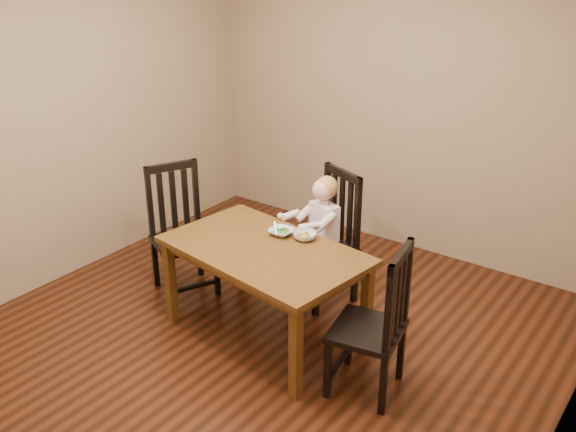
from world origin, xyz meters
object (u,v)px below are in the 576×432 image
Objects in this scene: toddler at (322,225)px; bowl_peas at (281,232)px; chair_left at (181,232)px; chair_child at (327,239)px; bowl_veg at (305,236)px; dining_table at (264,258)px; chair_right at (375,325)px.

toddler reaches higher than bowl_peas.
chair_left is 1.16m from toddler.
bowl_veg is at bearing 122.90° from chair_child.
chair_left is (-1.04, -0.59, -0.00)m from chair_child.
chair_left reaches higher than dining_table.
dining_table is 0.69m from toddler.
bowl_veg reaches higher than dining_table.
chair_left reaches higher than chair_right.
bowl_peas is (0.95, 0.10, 0.23)m from chair_left.
bowl_veg is (1.13, 0.14, 0.23)m from chair_left.
chair_left is at bearing 72.17° from chair_right.
chair_right reaches higher than toddler.
chair_child reaches higher than bowl_veg.
toddler is 0.45m from bowl_peas.
dining_table is 8.84× the size of bowl_veg.
chair_right is (1.93, -0.24, -0.01)m from chair_left.
chair_child is 6.17× the size of bowl_veg.
chair_right is 1.94× the size of toddler.
chair_child is 2.00× the size of toddler.
chair_right reaches higher than bowl_peas.
chair_child is at bearing 36.43° from chair_right.
bowl_peas is (-0.07, -0.44, 0.09)m from toddler.
chair_left is 1.94m from chair_right.
bowl_peas is 1.02× the size of bowl_veg.
dining_table is 0.34m from bowl_veg.
dining_table is at bearing 106.38° from chair_left.
bowl_veg is (0.09, -0.45, 0.23)m from chair_child.
chair_child is at bearing 85.52° from dining_table.
toddler is at bearing 86.83° from dining_table.
chair_right reaches higher than dining_table.
chair_left is at bearing 49.26° from toddler.
chair_right is 1.21m from toddler.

